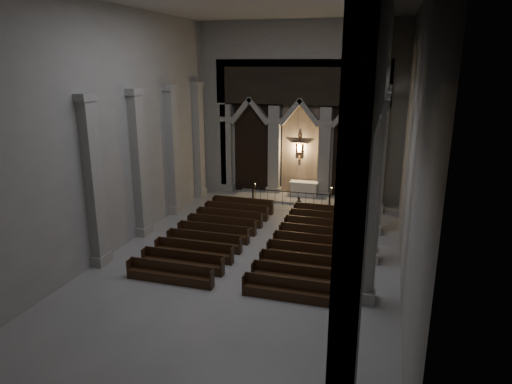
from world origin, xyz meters
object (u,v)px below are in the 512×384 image
at_px(altar_rail, 290,196).
at_px(pews, 261,240).
at_px(altar, 304,189).
at_px(worshipper, 299,205).
at_px(candle_stand_left, 255,197).
at_px(candle_stand_right, 331,203).

distance_m(altar_rail, pews, 7.12).
distance_m(altar, worshipper, 3.57).
xyz_separation_m(altar_rail, worshipper, (0.84, -1.30, -0.16)).
height_order(altar, candle_stand_left, candle_stand_left).
bearing_deg(altar_rail, candle_stand_right, 4.70).
bearing_deg(pews, worshipper, 81.73).
distance_m(altar_rail, candle_stand_right, 2.70).
height_order(candle_stand_left, worshipper, candle_stand_left).
relative_size(pews, worshipper, 10.02).
xyz_separation_m(candle_stand_left, worshipper, (3.36, -1.51, 0.17)).
distance_m(candle_stand_right, pews, 7.80).
relative_size(altar, pews, 0.19).
bearing_deg(worshipper, pews, -110.95).
xyz_separation_m(altar, candle_stand_left, (-3.01, -2.04, -0.30)).
height_order(pews, worshipper, worshipper).
bearing_deg(candle_stand_left, altar_rail, -4.73).
bearing_deg(candle_stand_left, altar, 34.16).
height_order(altar, pews, altar).
distance_m(altar, pews, 9.38).
height_order(altar, worshipper, altar).
bearing_deg(worshipper, altar, 82.99).
xyz_separation_m(candle_stand_left, pews, (2.51, -7.32, -0.07)).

